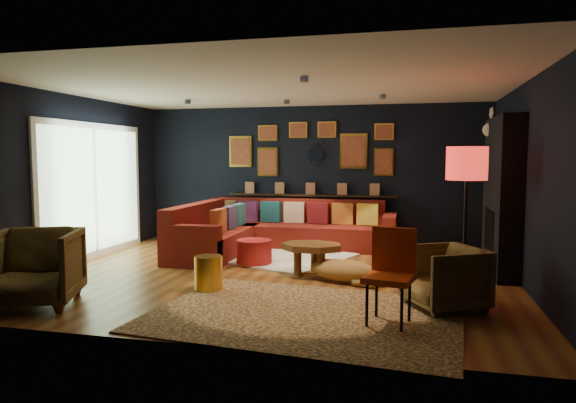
% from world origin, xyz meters
% --- Properties ---
extents(floor, '(6.50, 6.50, 0.00)m').
position_xyz_m(floor, '(0.00, 0.00, 0.00)').
color(floor, '#926025').
rests_on(floor, ground).
extents(room_walls, '(6.50, 6.50, 6.50)m').
position_xyz_m(room_walls, '(0.00, 0.00, 1.59)').
color(room_walls, black).
rests_on(room_walls, ground).
extents(sectional, '(3.41, 2.69, 0.86)m').
position_xyz_m(sectional, '(-0.61, 1.81, 0.32)').
color(sectional, maroon).
rests_on(sectional, ground).
extents(ledge, '(3.20, 0.12, 0.04)m').
position_xyz_m(ledge, '(0.00, 2.68, 0.92)').
color(ledge, black).
rests_on(ledge, room_walls).
extents(gallery_wall, '(3.15, 0.04, 1.02)m').
position_xyz_m(gallery_wall, '(-0.01, 2.72, 1.81)').
color(gallery_wall, gold).
rests_on(gallery_wall, room_walls).
extents(sunburst_mirror, '(0.47, 0.16, 0.47)m').
position_xyz_m(sunburst_mirror, '(0.10, 2.72, 1.70)').
color(sunburst_mirror, silver).
rests_on(sunburst_mirror, room_walls).
extents(fireplace, '(0.31, 1.60, 2.20)m').
position_xyz_m(fireplace, '(3.09, 0.90, 1.02)').
color(fireplace, black).
rests_on(fireplace, ground).
extents(deer_head, '(0.50, 0.28, 0.45)m').
position_xyz_m(deer_head, '(3.14, 1.40, 2.05)').
color(deer_head, white).
rests_on(deer_head, fireplace).
extents(sliding_door, '(0.06, 2.80, 2.20)m').
position_xyz_m(sliding_door, '(-3.22, 0.60, 1.10)').
color(sliding_door, white).
rests_on(sliding_door, ground).
extents(ceiling_spots, '(3.30, 2.50, 0.06)m').
position_xyz_m(ceiling_spots, '(-0.00, 0.80, 2.56)').
color(ceiling_spots, black).
rests_on(ceiling_spots, room_walls).
extents(shag_rug, '(3.02, 2.64, 0.03)m').
position_xyz_m(shag_rug, '(-0.47, 1.30, 0.02)').
color(shag_rug, white).
rests_on(shag_rug, ground).
extents(leopard_rug, '(3.35, 2.54, 0.02)m').
position_xyz_m(leopard_rug, '(0.80, -1.70, 0.01)').
color(leopard_rug, tan).
rests_on(leopard_rug, ground).
extents(coffee_table, '(0.90, 0.70, 0.43)m').
position_xyz_m(coffee_table, '(0.54, -0.01, 0.38)').
color(coffee_table, brown).
rests_on(coffee_table, shag_rug).
extents(pouf, '(0.54, 0.54, 0.35)m').
position_xyz_m(pouf, '(-0.46, 0.56, 0.21)').
color(pouf, maroon).
rests_on(pouf, shag_rug).
extents(armchair_left, '(1.15, 1.12, 0.93)m').
position_xyz_m(armchair_left, '(-2.19, -2.05, 0.46)').
color(armchair_left, '#A4813D').
rests_on(armchair_left, ground).
extents(armchair_right, '(0.96, 0.98, 0.76)m').
position_xyz_m(armchair_right, '(2.22, -1.12, 0.38)').
color(armchair_right, '#A4813D').
rests_on(armchair_right, ground).
extents(gold_stool, '(0.34, 0.34, 0.43)m').
position_xyz_m(gold_stool, '(-0.56, -1.00, 0.22)').
color(gold_stool, gold).
rests_on(gold_stool, ground).
extents(orange_chair, '(0.53, 0.53, 0.95)m').
position_xyz_m(orange_chair, '(1.68, -1.74, 0.56)').
color(orange_chair, black).
rests_on(orange_chair, ground).
extents(floor_lamp, '(0.49, 0.49, 1.77)m').
position_xyz_m(floor_lamp, '(2.50, -0.28, 1.50)').
color(floor_lamp, black).
rests_on(floor_lamp, ground).
extents(dog, '(1.37, 0.92, 0.40)m').
position_xyz_m(dog, '(1.00, -0.20, 0.22)').
color(dog, '#C39247').
rests_on(dog, leopard_rug).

